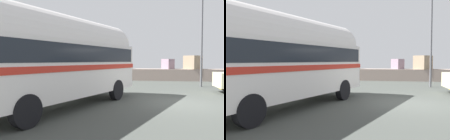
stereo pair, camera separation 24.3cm
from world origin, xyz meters
The scene contains 4 objects.
ground centered at (0.00, 0.00, 0.01)m, with size 32.00×26.00×0.02m.
breakwater centered at (-0.07, 11.79, 0.73)m, with size 31.36×2.37×2.48m.
vintage_coach centered at (-4.98, -1.62, 2.05)m, with size 5.35×8.87×3.70m.
lamp_post centered at (2.27, 6.52, 3.54)m, with size 0.47×0.83×6.27m.
Camera 2 is at (-1.41, -10.11, 1.89)m, focal length 36.02 mm.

